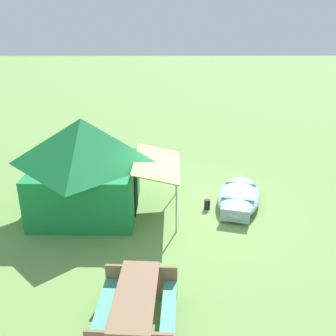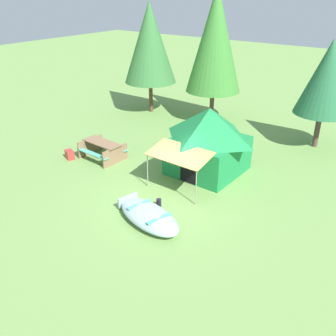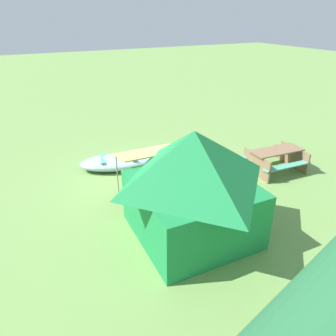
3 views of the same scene
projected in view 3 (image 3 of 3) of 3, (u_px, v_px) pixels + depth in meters
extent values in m
plane|color=#709A4E|center=(144.00, 183.00, 10.42)|extent=(80.00, 80.00, 0.00)
ellipsoid|color=#96B1B9|center=(118.00, 162.00, 11.37)|extent=(2.94, 1.89, 0.47)
ellipsoid|color=#343E40|center=(118.00, 161.00, 11.35)|extent=(2.69, 1.69, 0.17)
cube|color=#4DA99D|center=(103.00, 158.00, 11.18)|extent=(0.38, 0.94, 0.04)
cube|color=#4DA99D|center=(133.00, 156.00, 11.38)|extent=(0.38, 0.94, 0.04)
cube|color=#96B1B9|center=(153.00, 158.00, 11.59)|extent=(0.28, 0.78, 0.36)
cube|color=#1C8342|center=(192.00, 208.00, 7.81)|extent=(2.72, 2.82, 1.45)
pyramid|color=#1C8342|center=(194.00, 158.00, 7.20)|extent=(2.94, 3.04, 1.28)
cube|color=black|center=(167.00, 187.00, 8.98)|extent=(0.76, 0.05, 1.16)
cube|color=tan|center=(158.00, 150.00, 9.08)|extent=(2.41, 1.29, 0.29)
cylinder|color=gray|center=(117.00, 176.00, 9.44)|extent=(0.04, 0.04, 1.37)
cylinder|color=gray|center=(183.00, 162.00, 10.29)|extent=(0.04, 0.04, 1.37)
cube|color=#8A684C|center=(277.00, 150.00, 10.93)|extent=(1.89, 0.83, 0.04)
cube|color=#54B198|center=(265.00, 153.00, 11.56)|extent=(1.86, 0.37, 0.04)
cube|color=#54B198|center=(287.00, 166.00, 10.61)|extent=(1.86, 0.37, 0.04)
cube|color=#8A684C|center=(294.00, 157.00, 11.40)|extent=(0.15, 1.42, 0.75)
cube|color=#8A684C|center=(256.00, 165.00, 10.81)|extent=(0.15, 1.42, 0.75)
cube|color=#B83631|center=(281.00, 151.00, 12.38)|extent=(0.55, 0.46, 0.39)
cylinder|color=black|center=(138.00, 173.00, 10.77)|extent=(0.23, 0.23, 0.29)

